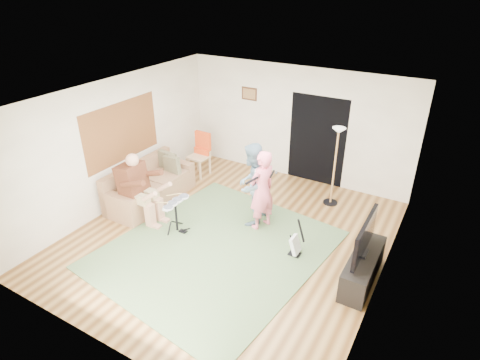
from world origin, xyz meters
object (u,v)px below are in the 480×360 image
(sofa, at_px, (148,188))
(guitarist, at_px, (252,185))
(drum_kit, at_px, (176,217))
(tv_cabinet, at_px, (363,268))
(dining_chair, at_px, (200,160))
(television, at_px, (365,237))
(singer, at_px, (262,191))
(guitar_spare, at_px, (296,245))
(torchiere_lamp, at_px, (336,153))

(sofa, relative_size, guitarist, 1.25)
(drum_kit, relative_size, tv_cabinet, 0.49)
(dining_chair, bearing_deg, sofa, -95.78)
(television, bearing_deg, dining_chair, 157.17)
(tv_cabinet, relative_size, television, 1.19)
(guitarist, relative_size, television, 1.43)
(drum_kit, bearing_deg, tv_cabinet, 6.16)
(guitarist, bearing_deg, dining_chair, -126.23)
(singer, distance_m, guitarist, 0.27)
(singer, xyz_separation_m, guitarist, (-0.25, 0.08, 0.02))
(guitarist, height_order, television, guitarist)
(sofa, bearing_deg, dining_chair, 81.24)
(singer, height_order, guitarist, guitarist)
(drum_kit, distance_m, guitar_spare, 2.35)
(guitarist, bearing_deg, singer, 66.90)
(singer, relative_size, dining_chair, 1.52)
(singer, xyz_separation_m, dining_chair, (-2.40, 1.32, -0.43))
(sofa, relative_size, television, 1.79)
(guitar_spare, xyz_separation_m, television, (1.15, -0.06, 0.63))
(dining_chair, bearing_deg, singer, -25.89)
(drum_kit, height_order, singer, singer)
(torchiere_lamp, height_order, dining_chair, torchiere_lamp)
(drum_kit, bearing_deg, dining_chair, 114.70)
(drum_kit, relative_size, guitarist, 0.41)
(guitarist, relative_size, guitar_spare, 2.19)
(television, bearing_deg, torchiere_lamp, 119.12)
(torchiere_lamp, relative_size, tv_cabinet, 1.24)
(torchiere_lamp, bearing_deg, tv_cabinet, -59.87)
(guitarist, height_order, guitar_spare, guitarist)
(tv_cabinet, bearing_deg, singer, 165.11)
(guitar_spare, bearing_deg, sofa, 176.66)
(sofa, xyz_separation_m, guitar_spare, (3.60, -0.21, -0.06))
(singer, height_order, tv_cabinet, singer)
(torchiere_lamp, distance_m, tv_cabinet, 2.66)
(guitar_spare, relative_size, torchiere_lamp, 0.44)
(guitarist, distance_m, dining_chair, 2.52)
(drum_kit, distance_m, guitarist, 1.60)
(dining_chair, relative_size, tv_cabinet, 0.76)
(tv_cabinet, bearing_deg, sofa, 176.75)
(guitarist, distance_m, tv_cabinet, 2.56)
(torchiere_lamp, xyz_separation_m, tv_cabinet, (1.25, -2.15, -0.95))
(guitarist, xyz_separation_m, dining_chair, (-2.14, 1.24, -0.46))
(sofa, bearing_deg, torchiere_lamp, 27.85)
(guitar_spare, distance_m, torchiere_lamp, 2.30)
(sofa, height_order, torchiere_lamp, torchiere_lamp)
(tv_cabinet, distance_m, television, 0.60)
(guitarist, relative_size, tv_cabinet, 1.20)
(drum_kit, relative_size, singer, 0.42)
(singer, height_order, dining_chair, singer)
(sofa, distance_m, guitar_spare, 3.60)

